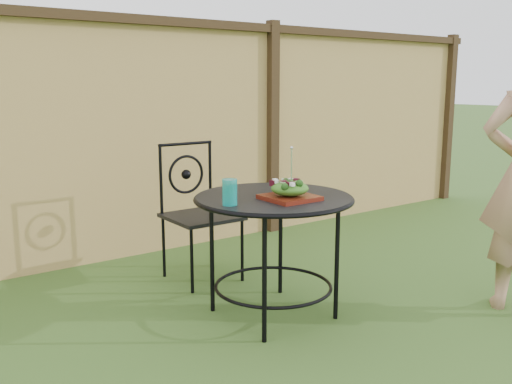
{
  "coord_description": "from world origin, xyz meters",
  "views": [
    {
      "loc": [
        -1.87,
        -1.95,
        1.37
      ],
      "look_at": [
        0.01,
        0.63,
        0.75
      ],
      "focal_mm": 40.0,
      "sensor_mm": 36.0,
      "label": 1
    }
  ],
  "objects": [
    {
      "name": "ground",
      "position": [
        0.0,
        0.0,
        0.0
      ],
      "size": [
        60.0,
        60.0,
        0.0
      ],
      "primitive_type": "plane",
      "color": "#204215",
      "rests_on": "ground"
    },
    {
      "name": "fence",
      "position": [
        -0.0,
        2.19,
        0.95
      ],
      "size": [
        8.0,
        0.12,
        1.9
      ],
      "color": "#DDBB6D",
      "rests_on": "ground"
    },
    {
      "name": "patio_table",
      "position": [
        0.1,
        0.58,
        0.59
      ],
      "size": [
        0.92,
        0.92,
        0.72
      ],
      "color": "black",
      "rests_on": "ground"
    },
    {
      "name": "patio_chair",
      "position": [
        0.09,
        1.44,
        0.5
      ],
      "size": [
        0.46,
        0.46,
        0.95
      ],
      "color": "black",
      "rests_on": "ground"
    },
    {
      "name": "salad_plate",
      "position": [
        0.11,
        0.45,
        0.74
      ],
      "size": [
        0.27,
        0.27,
        0.02
      ],
      "primitive_type": "cube",
      "color": "#51130B",
      "rests_on": "patio_table"
    },
    {
      "name": "salad",
      "position": [
        0.11,
        0.45,
        0.79
      ],
      "size": [
        0.21,
        0.21,
        0.08
      ],
      "primitive_type": "ellipsoid",
      "color": "#235614",
      "rests_on": "salad_plate"
    },
    {
      "name": "fork",
      "position": [
        0.12,
        0.45,
        0.92
      ],
      "size": [
        0.01,
        0.01,
        0.18
      ],
      "primitive_type": "cylinder",
      "color": "silver",
      "rests_on": "salad"
    },
    {
      "name": "drinking_glass",
      "position": [
        -0.24,
        0.53,
        0.79
      ],
      "size": [
        0.08,
        0.08,
        0.14
      ],
      "primitive_type": "cylinder",
      "color": "#0C948E",
      "rests_on": "patio_table"
    }
  ]
}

